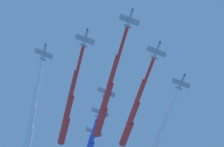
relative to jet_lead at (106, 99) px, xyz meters
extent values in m
cylinder|color=#9EA3AD|center=(25.56, 38.20, 0.07)|extent=(6.12, 8.27, 1.38)
cone|color=#1959A5|center=(28.35, 42.41, 0.07)|extent=(1.81, 1.81, 1.31)
cylinder|color=black|center=(22.94, 34.24, 0.07)|extent=(1.20, 1.07, 1.04)
ellipsoid|color=black|center=(26.54, 39.93, 0.52)|extent=(1.83, 2.10, 0.88)
cube|color=#9EA3AD|center=(25.28, 37.74, 0.02)|extent=(8.20, 6.69, 2.70)
cube|color=#1959A5|center=(22.20, 39.78, -1.09)|extent=(1.85, 2.30, 0.31)
cube|color=#1959A5|center=(28.32, 35.73, 1.27)|extent=(1.85, 2.30, 0.31)
cube|color=#9EA3AD|center=(23.48, 35.05, 0.07)|extent=(3.17, 2.62, 1.07)
cube|color=#1959A5|center=(23.24, 35.21, 0.97)|extent=(1.35, 1.55, 1.85)
cylinder|color=red|center=(18.34, 27.28, 0.07)|extent=(11.68, 16.40, 1.76)
cylinder|color=red|center=(9.69, 13.72, 0.16)|extent=(12.42, 16.88, 2.64)
cylinder|color=red|center=(0.48, 0.52, 0.03)|extent=(13.15, 17.37, 3.52)
cylinder|color=red|center=(-8.75, -12.66, -0.10)|extent=(13.88, 17.85, 4.40)
cylinder|color=#9EA3AD|center=(5.16, 34.86, 0.76)|extent=(6.01, 8.33, 1.39)
cone|color=#1959A5|center=(7.87, 39.12, 0.76)|extent=(1.81, 1.80, 1.32)
cylinder|color=black|center=(2.60, 30.85, 0.76)|extent=(1.20, 1.07, 1.04)
ellipsoid|color=black|center=(6.10, 36.61, 1.21)|extent=(1.81, 2.10, 0.88)
cube|color=#9EA3AD|center=(4.88, 34.39, 0.71)|extent=(8.22, 6.60, 2.74)
cube|color=#1959A5|center=(1.77, 36.38, -0.41)|extent=(1.82, 2.31, 0.31)
cube|color=#1959A5|center=(7.95, 32.44, 1.97)|extent=(1.82, 2.31, 0.31)
cube|color=#9EA3AD|center=(3.12, 31.67, 0.76)|extent=(3.18, 2.58, 1.09)
cube|color=#1959A5|center=(2.87, 31.83, 1.66)|extent=(1.35, 1.56, 1.84)
cylinder|color=red|center=(-1.29, 24.75, 0.76)|extent=(10.07, 14.40, 1.77)
cylinder|color=red|center=(-8.52, 12.90, 0.85)|extent=(10.82, 14.88, 2.65)
cylinder|color=red|center=(-16.32, 1.41, 0.73)|extent=(11.56, 15.35, 3.53)
cylinder|color=red|center=(-24.14, -10.06, 0.59)|extent=(12.31, 15.83, 4.41)
cylinder|color=#9EA3AD|center=(31.03, 18.25, 0.18)|extent=(6.05, 8.28, 1.36)
cone|color=#1959A5|center=(33.79, 22.48, 0.18)|extent=(1.79, 1.79, 1.29)
cylinder|color=black|center=(28.43, 14.28, 0.18)|extent=(1.18, 1.06, 1.02)
ellipsoid|color=black|center=(32.01, 19.98, 0.63)|extent=(1.80, 2.09, 0.86)
cube|color=#9EA3AD|center=(30.75, 17.79, 0.13)|extent=(8.28, 6.70, 2.39)
cube|color=#1959A5|center=(27.62, 19.83, -0.84)|extent=(1.84, 2.31, 0.28)
cube|color=#1959A5|center=(33.84, 15.78, 1.23)|extent=(1.84, 2.31, 0.28)
cube|color=#9EA3AD|center=(28.96, 15.09, 0.18)|extent=(3.20, 2.62, 0.96)
cube|color=#1959A5|center=(28.75, 15.23, 1.09)|extent=(1.29, 1.51, 1.86)
cylinder|color=red|center=(24.14, 7.70, 0.18)|extent=(10.94, 15.49, 1.73)
cylinder|color=red|center=(16.13, -5.11, 0.26)|extent=(11.66, 15.96, 2.59)
cylinder|color=red|center=(7.54, -17.54, 0.14)|extent=(12.38, 16.43, 3.45)
cylinder|color=red|center=(-1.06, -29.96, 0.03)|extent=(13.10, 16.90, 4.31)
cylinder|color=#9EA3AD|center=(-15.25, 31.52, -0.61)|extent=(6.10, 8.27, 1.37)
cone|color=#1959A5|center=(-12.47, 35.73, -0.61)|extent=(1.80, 1.80, 1.30)
cylinder|color=black|center=(-17.87, 27.55, -0.61)|extent=(1.19, 1.07, 1.03)
ellipsoid|color=black|center=(-14.28, 33.24, -0.16)|extent=(1.82, 2.09, 0.87)
cube|color=#9EA3AD|center=(-15.54, 31.06, -0.65)|extent=(8.23, 6.71, 2.56)
cube|color=#1959A5|center=(-18.63, 33.10, -1.70)|extent=(1.85, 2.30, 0.30)
cube|color=#1959A5|center=(-12.48, 29.04, 0.53)|extent=(1.85, 2.30, 0.30)
cube|color=#9EA3AD|center=(-17.34, 28.36, -0.61)|extent=(3.19, 2.62, 1.02)
cube|color=#1959A5|center=(-17.57, 28.51, 0.30)|extent=(1.33, 1.53, 1.85)
cylinder|color=white|center=(-22.57, 20.45, -0.61)|extent=(11.87, 16.73, 1.74)
cylinder|color=white|center=(-31.38, 6.58, -0.52)|extent=(12.60, 17.21, 2.62)
cylinder|color=#9EA3AD|center=(36.50, -1.69, 2.94)|extent=(6.02, 8.33, 1.39)
cone|color=#1959A5|center=(39.22, 2.56, 2.94)|extent=(1.81, 1.81, 1.32)
cylinder|color=black|center=(33.94, -5.69, 2.94)|extent=(1.20, 1.07, 1.04)
ellipsoid|color=black|center=(37.44, 0.06, 3.38)|extent=(1.81, 2.10, 0.88)
cube|color=#9EA3AD|center=(36.22, -2.15, 2.89)|extent=(8.21, 6.59, 2.78)
cube|color=#1959A5|center=(33.12, -0.17, 1.75)|extent=(1.83, 2.31, 0.32)
cube|color=#1959A5|center=(39.28, -4.11, 4.17)|extent=(1.83, 2.31, 0.32)
cube|color=#9EA3AD|center=(34.46, -4.88, 2.94)|extent=(3.18, 2.58, 1.10)
cube|color=#1959A5|center=(34.21, -4.71, 3.84)|extent=(1.35, 1.56, 1.84)
cylinder|color=white|center=(29.76, -12.22, 2.94)|extent=(10.72, 15.39, 1.77)
cylinder|color=white|center=(21.97, -24.93, 3.03)|extent=(11.47, 15.87, 2.65)
cylinder|color=white|center=(13.61, -37.28, 2.90)|extent=(12.21, 16.35, 3.54)
cylinder|color=white|center=(5.23, -49.61, 2.77)|extent=(12.96, 16.82, 4.42)
cylinder|color=#9EA3AD|center=(3.15, 3.27, 0.38)|extent=(6.13, 8.28, 1.39)
cone|color=#1959A5|center=(5.93, 7.48, 0.38)|extent=(1.82, 1.81, 1.32)
cylinder|color=black|center=(0.53, -0.69, 0.38)|extent=(1.20, 1.08, 1.05)
ellipsoid|color=black|center=(4.12, 5.00, 0.82)|extent=(1.83, 2.10, 0.89)
cube|color=#9EA3AD|center=(2.86, 2.81, 0.33)|extent=(8.17, 6.67, 2.82)
cube|color=#1959A5|center=(-0.20, 4.83, -0.83)|extent=(1.85, 2.30, 0.32)
cube|color=#1959A5|center=(5.89, 0.81, 1.63)|extent=(1.85, 2.30, 0.32)
cube|color=#9EA3AD|center=(1.06, 0.12, 0.38)|extent=(3.16, 2.61, 1.12)
cube|color=#1959A5|center=(0.81, 0.28, 1.28)|extent=(1.37, 1.57, 1.84)
cylinder|color=blue|center=(-4.03, -7.59, 0.38)|extent=(11.58, 16.26, 1.77)
cylinder|color=blue|center=(-12.58, -21.03, 0.47)|extent=(12.32, 16.75, 2.66)
cylinder|color=#9EA3AD|center=(-4.32, -8.37, 0.72)|extent=(6.04, 8.28, 1.36)
cone|color=#1959A5|center=(-1.57, -4.14, 0.72)|extent=(1.79, 1.79, 1.29)
cylinder|color=black|center=(-6.91, -12.36, 0.72)|extent=(1.18, 1.06, 1.02)
ellipsoid|color=black|center=(-3.35, -6.65, 1.17)|extent=(1.80, 2.09, 0.86)
cube|color=#9EA3AD|center=(-4.61, -8.83, 0.67)|extent=(8.29, 6.69, 2.40)
cube|color=#1959A5|center=(-7.73, -6.80, -0.30)|extent=(1.84, 2.31, 0.28)
cube|color=#1959A5|center=(-1.51, -10.85, 1.78)|extent=(1.84, 2.31, 0.28)
cube|color=#9EA3AD|center=(-6.38, -11.54, 0.72)|extent=(3.21, 2.62, 0.96)
cube|color=#1959A5|center=(-6.60, -11.40, 1.64)|extent=(1.29, 1.52, 1.86)
cylinder|color=blue|center=(-11.10, -18.80, 0.72)|extent=(10.70, 15.18, 1.73)
cylinder|color=#9EA3AD|center=(-11.80, -20.02, 0.46)|extent=(6.01, 8.33, 1.38)
cone|color=#1959A5|center=(-9.07, -15.76, 0.46)|extent=(1.81, 1.80, 1.31)
cylinder|color=black|center=(-14.35, -24.02, 0.46)|extent=(1.20, 1.06, 1.04)
ellipsoid|color=black|center=(-10.85, -18.27, 0.90)|extent=(1.81, 2.10, 0.88)
cube|color=#9EA3AD|center=(-12.07, -20.48, 0.41)|extent=(8.23, 6.61, 2.70)
cube|color=#1959A5|center=(-15.18, -18.49, -0.70)|extent=(1.83, 2.31, 0.31)
cube|color=#1959A5|center=(-9.00, -22.44, 1.65)|extent=(1.83, 2.31, 0.31)
cube|color=#9EA3AD|center=(-13.83, -23.20, 0.46)|extent=(3.19, 2.58, 1.07)
cube|color=#1959A5|center=(-14.08, -23.05, 1.36)|extent=(1.34, 1.55, 1.85)
camera|label=1|loc=(120.12, 119.88, -171.64)|focal=84.79mm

